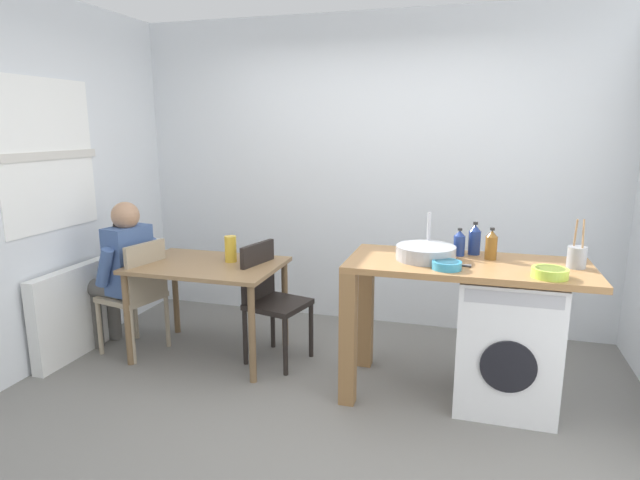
{
  "coord_description": "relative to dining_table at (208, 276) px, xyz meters",
  "views": [
    {
      "loc": [
        0.88,
        -2.84,
        1.76
      ],
      "look_at": [
        -0.08,
        0.45,
        1.01
      ],
      "focal_mm": 29.37,
      "sensor_mm": 36.0,
      "label": 1
    }
  ],
  "objects": [
    {
      "name": "scissors",
      "position": [
        1.85,
        -0.23,
        0.28
      ],
      "size": [
        0.15,
        0.06,
        0.01
      ],
      "color": "#B2B2B7",
      "rests_on": "kitchen_counter"
    },
    {
      "name": "washing_machine",
      "position": [
        2.16,
        -0.13,
        -0.21
      ],
      "size": [
        0.6,
        0.61,
        0.86
      ],
      "color": "white",
      "rests_on": "ground_plane"
    },
    {
      "name": "bottle_tall_green",
      "position": [
        1.84,
        0.04,
        0.36
      ],
      "size": [
        0.08,
        0.08,
        0.18
      ],
      "color": "navy",
      "rests_on": "kitchen_counter"
    },
    {
      "name": "utensil_crock",
      "position": [
        2.53,
        -0.08,
        0.35
      ],
      "size": [
        0.11,
        0.11,
        0.3
      ],
      "color": "gray",
      "rests_on": "kitchen_counter"
    },
    {
      "name": "colander",
      "position": [
        2.35,
        -0.35,
        0.31
      ],
      "size": [
        0.2,
        0.2,
        0.06
      ],
      "color": "#A8C63D",
      "rests_on": "kitchen_counter"
    },
    {
      "name": "ground_plane",
      "position": [
        1.01,
        -0.61,
        -0.64
      ],
      "size": [
        5.46,
        5.46,
        0.0
      ],
      "primitive_type": "plane",
      "color": "slate"
    },
    {
      "name": "wall_window_side",
      "position": [
        -1.14,
        -0.6,
        0.71
      ],
      "size": [
        0.12,
        3.8,
        2.7
      ],
      "color": "silver",
      "rests_on": "ground_plane"
    },
    {
      "name": "chair_person_seat",
      "position": [
        -0.55,
        -0.12,
        -0.14
      ],
      "size": [
        0.48,
        0.48,
        0.9
      ],
      "rotation": [
        0.0,
        0.0,
        1.36
      ],
      "color": "gray",
      "rests_on": "ground_plane"
    },
    {
      "name": "radiator",
      "position": [
        -1.01,
        -0.31,
        -0.29
      ],
      "size": [
        0.1,
        0.8,
        0.7
      ],
      "primitive_type": "cube",
      "color": "white",
      "rests_on": "ground_plane"
    },
    {
      "name": "mixing_bowl",
      "position": [
        1.78,
        -0.33,
        0.3
      ],
      "size": [
        0.18,
        0.18,
        0.05
      ],
      "color": "teal",
      "rests_on": "kitchen_counter"
    },
    {
      "name": "vase",
      "position": [
        0.15,
        0.1,
        0.2
      ],
      "size": [
        0.09,
        0.09,
        0.2
      ],
      "primitive_type": "cylinder",
      "color": "gold",
      "rests_on": "dining_table"
    },
    {
      "name": "bottle_squat_brown",
      "position": [
        1.93,
        0.1,
        0.38
      ],
      "size": [
        0.08,
        0.08,
        0.22
      ],
      "color": "navy",
      "rests_on": "kitchen_counter"
    },
    {
      "name": "bottle_clear_small",
      "position": [
        2.04,
        -0.0,
        0.37
      ],
      "size": [
        0.07,
        0.07,
        0.21
      ],
      "color": "brown",
      "rests_on": "kitchen_counter"
    },
    {
      "name": "tap",
      "position": [
        1.64,
        0.05,
        0.42
      ],
      "size": [
        0.02,
        0.02,
        0.28
      ],
      "primitive_type": "cylinder",
      "color": "#B2B2B7",
      "rests_on": "kitchen_counter"
    },
    {
      "name": "seated_person",
      "position": [
        -0.7,
        -0.08,
        0.03
      ],
      "size": [
        0.54,
        0.54,
        1.2
      ],
      "rotation": [
        0.0,
        0.0,
        1.36
      ],
      "color": "#595651",
      "rests_on": "ground_plane"
    },
    {
      "name": "wall_back",
      "position": [
        1.01,
        1.14,
        0.71
      ],
      "size": [
        4.6,
        0.1,
        2.7
      ],
      "primitive_type": "cube",
      "color": "silver",
      "rests_on": "ground_plane"
    },
    {
      "name": "chair_opposite",
      "position": [
        0.48,
        0.07,
        -0.14
      ],
      "size": [
        0.48,
        0.48,
        0.9
      ],
      "rotation": [
        0.0,
        0.0,
        -1.81
      ],
      "color": "black",
      "rests_on": "ground_plane"
    },
    {
      "name": "sink_basin",
      "position": [
        1.64,
        -0.13,
        0.32
      ],
      "size": [
        0.38,
        0.38,
        0.09
      ],
      "primitive_type": "cylinder",
      "color": "#9EA0A5",
      "rests_on": "kitchen_counter"
    },
    {
      "name": "kitchen_counter",
      "position": [
        1.69,
        -0.13,
        0.12
      ],
      "size": [
        1.5,
        0.68,
        0.92
      ],
      "color": "#9E7042",
      "rests_on": "ground_plane"
    },
    {
      "name": "dining_table",
      "position": [
        0.0,
        0.0,
        0.0
      ],
      "size": [
        1.1,
        0.76,
        0.74
      ],
      "color": "olive",
      "rests_on": "ground_plane"
    }
  ]
}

